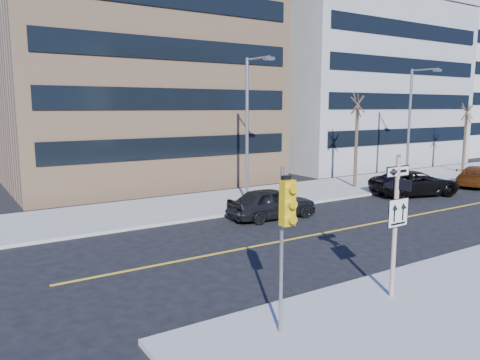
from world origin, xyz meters
TOP-DOWN VIEW (x-y plane):
  - ground at (0.00, 0.00)m, footprint 120.00×120.00m
  - far_sidewalk at (18.00, 12.00)m, footprint 66.00×6.00m
  - road_centerline at (12.00, 4.00)m, footprint 40.00×0.14m
  - sign_pole at (0.00, -2.51)m, footprint 0.92×0.92m
  - traffic_signal at (-4.00, -2.66)m, footprint 0.32×0.45m
  - parked_car_a at (3.16, 7.48)m, footprint 2.03×4.65m
  - parked_car_c at (14.43, 7.58)m, footprint 4.04×6.10m
  - parked_car_d at (21.04, 7.35)m, footprint 3.40×5.35m
  - streetlight_a at (4.00, 10.76)m, footprint 0.55×2.25m
  - streetlight_b at (18.00, 10.76)m, footprint 0.55×2.25m
  - street_tree_west at (13.00, 11.30)m, footprint 1.80×1.80m
  - street_tree_east at (26.00, 11.60)m, footprint 1.80×1.80m
  - building_brick at (2.00, 25.00)m, footprint 18.00×18.00m
  - building_grey_mid at (24.00, 24.00)m, footprint 20.00×16.00m
  - building_grey_far at (45.00, 27.00)m, footprint 18.00×18.00m

SIDE VIEW (x-z plane):
  - ground at x=0.00m, z-range 0.00..0.00m
  - road_centerline at x=12.00m, z-range 0.00..0.01m
  - far_sidewalk at x=18.00m, z-range 0.00..0.15m
  - parked_car_d at x=21.04m, z-range 0.00..1.44m
  - parked_car_c at x=14.43m, z-range 0.00..1.56m
  - parked_car_a at x=3.16m, z-range 0.00..1.56m
  - sign_pole at x=0.00m, z-range 0.41..4.47m
  - traffic_signal at x=-4.00m, z-range 1.03..5.03m
  - streetlight_a at x=4.00m, z-range 0.76..8.76m
  - streetlight_b at x=18.00m, z-range 0.76..8.76m
  - street_tree_east at x=26.00m, z-range 2.07..7.82m
  - street_tree_west at x=13.00m, z-range 2.35..8.70m
  - building_grey_mid at x=24.00m, z-range 0.00..15.00m
  - building_grey_far at x=45.00m, z-range 0.00..16.00m
  - building_brick at x=2.00m, z-range 0.00..18.00m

